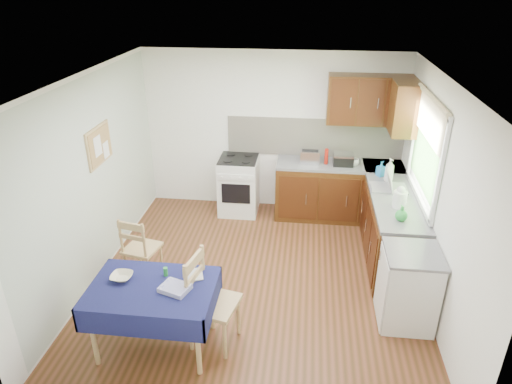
# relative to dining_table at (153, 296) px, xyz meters

# --- Properties ---
(floor) EXTENTS (4.20, 4.20, 0.00)m
(floor) POSITION_rel_dining_table_xyz_m (0.89, 1.24, -0.64)
(floor) COLOR #472C12
(floor) RESTS_ON ground
(ceiling) EXTENTS (4.00, 4.20, 0.02)m
(ceiling) POSITION_rel_dining_table_xyz_m (0.89, 1.24, 1.86)
(ceiling) COLOR white
(ceiling) RESTS_ON wall_back
(wall_back) EXTENTS (4.00, 0.02, 2.50)m
(wall_back) POSITION_rel_dining_table_xyz_m (0.89, 3.34, 0.61)
(wall_back) COLOR white
(wall_back) RESTS_ON ground
(wall_front) EXTENTS (4.00, 0.02, 2.50)m
(wall_front) POSITION_rel_dining_table_xyz_m (0.89, -0.86, 0.61)
(wall_front) COLOR white
(wall_front) RESTS_ON ground
(wall_left) EXTENTS (0.02, 4.20, 2.50)m
(wall_left) POSITION_rel_dining_table_xyz_m (-1.11, 1.24, 0.61)
(wall_left) COLOR silver
(wall_left) RESTS_ON ground
(wall_right) EXTENTS (0.02, 4.20, 2.50)m
(wall_right) POSITION_rel_dining_table_xyz_m (2.89, 1.24, 0.61)
(wall_right) COLOR white
(wall_right) RESTS_ON ground
(base_cabinets) EXTENTS (1.90, 2.30, 0.86)m
(base_cabinets) POSITION_rel_dining_table_xyz_m (2.25, 2.49, -0.21)
(base_cabinets) COLOR black
(base_cabinets) RESTS_ON ground
(worktop_back) EXTENTS (1.90, 0.60, 0.04)m
(worktop_back) POSITION_rel_dining_table_xyz_m (1.94, 3.04, 0.24)
(worktop_back) COLOR slate
(worktop_back) RESTS_ON base_cabinets
(worktop_right) EXTENTS (0.60, 1.70, 0.04)m
(worktop_right) POSITION_rel_dining_table_xyz_m (2.59, 1.89, 0.24)
(worktop_right) COLOR slate
(worktop_right) RESTS_ON base_cabinets
(worktop_corner) EXTENTS (0.60, 0.60, 0.04)m
(worktop_corner) POSITION_rel_dining_table_xyz_m (2.59, 3.04, 0.24)
(worktop_corner) COLOR slate
(worktop_corner) RESTS_ON base_cabinets
(splashback) EXTENTS (2.70, 0.02, 0.60)m
(splashback) POSITION_rel_dining_table_xyz_m (1.54, 3.32, 0.56)
(splashback) COLOR beige
(splashback) RESTS_ON wall_back
(upper_cabinets) EXTENTS (1.20, 0.85, 0.70)m
(upper_cabinets) POSITION_rel_dining_table_xyz_m (2.41, 3.04, 1.21)
(upper_cabinets) COLOR black
(upper_cabinets) RESTS_ON wall_back
(stove) EXTENTS (0.60, 0.61, 0.92)m
(stove) POSITION_rel_dining_table_xyz_m (0.39, 3.04, -0.18)
(stove) COLOR white
(stove) RESTS_ON ground
(window) EXTENTS (0.04, 1.48, 1.26)m
(window) POSITION_rel_dining_table_xyz_m (2.86, 1.94, 1.01)
(window) COLOR #305B25
(window) RESTS_ON wall_right
(fridge) EXTENTS (0.58, 0.60, 0.89)m
(fridge) POSITION_rel_dining_table_xyz_m (2.59, 0.69, -0.19)
(fridge) COLOR white
(fridge) RESTS_ON ground
(corkboard) EXTENTS (0.04, 0.62, 0.47)m
(corkboard) POSITION_rel_dining_table_xyz_m (-1.08, 1.54, 0.96)
(corkboard) COLOR tan
(corkboard) RESTS_ON wall_left
(dining_table) EXTENTS (1.23, 0.83, 0.74)m
(dining_table) POSITION_rel_dining_table_xyz_m (0.00, 0.00, 0.00)
(dining_table) COLOR #100E39
(dining_table) RESTS_ON ground
(chair_far) EXTENTS (0.47, 0.47, 0.88)m
(chair_far) POSITION_rel_dining_table_xyz_m (-0.54, 1.09, -0.17)
(chair_far) COLOR tan
(chair_far) RESTS_ON ground
(chair_near) EXTENTS (0.54, 0.54, 1.03)m
(chair_near) POSITION_rel_dining_table_xyz_m (0.53, 0.13, -0.09)
(chair_near) COLOR tan
(chair_near) RESTS_ON ground
(toaster) EXTENTS (0.29, 0.18, 0.22)m
(toaster) POSITION_rel_dining_table_xyz_m (1.49, 3.00, 0.36)
(toaster) COLOR silver
(toaster) RESTS_ON worktop_back
(sandwich_press) EXTENTS (0.29, 0.26, 0.17)m
(sandwich_press) POSITION_rel_dining_table_xyz_m (1.98, 3.00, 0.35)
(sandwich_press) COLOR black
(sandwich_press) RESTS_ON worktop_back
(sauce_bottle) EXTENTS (0.05, 0.05, 0.24)m
(sauce_bottle) POSITION_rel_dining_table_xyz_m (1.73, 3.00, 0.38)
(sauce_bottle) COLOR red
(sauce_bottle) RESTS_ON worktop_back
(yellow_packet) EXTENTS (0.12, 0.10, 0.14)m
(yellow_packet) POSITION_rel_dining_table_xyz_m (2.00, 3.12, 0.33)
(yellow_packet) COLOR yellow
(yellow_packet) RESTS_ON worktop_back
(dish_rack) EXTENTS (0.47, 0.36, 0.22)m
(dish_rack) POSITION_rel_dining_table_xyz_m (2.54, 2.21, 0.29)
(dish_rack) COLOR gray
(dish_rack) RESTS_ON worktop_right
(kettle) EXTENTS (0.16, 0.16, 0.28)m
(kettle) POSITION_rel_dining_table_xyz_m (2.59, 1.69, 0.39)
(kettle) COLOR white
(kettle) RESTS_ON worktop_right
(cup) EXTENTS (0.18, 0.18, 0.11)m
(cup) POSITION_rel_dining_table_xyz_m (2.14, 2.98, 0.32)
(cup) COLOR white
(cup) RESTS_ON worktop_back
(soap_bottle_a) EXTENTS (0.16, 0.16, 0.33)m
(soap_bottle_a) POSITION_rel_dining_table_xyz_m (2.57, 2.47, 0.43)
(soap_bottle_a) COLOR white
(soap_bottle_a) RESTS_ON worktop_right
(soap_bottle_b) EXTENTS (0.13, 0.13, 0.21)m
(soap_bottle_b) POSITION_rel_dining_table_xyz_m (2.48, 2.64, 0.37)
(soap_bottle_b) COLOR #2179C1
(soap_bottle_b) RESTS_ON worktop_right
(soap_bottle_c) EXTENTS (0.19, 0.19, 0.18)m
(soap_bottle_c) POSITION_rel_dining_table_xyz_m (2.55, 1.35, 0.36)
(soap_bottle_c) COLOR green
(soap_bottle_c) RESTS_ON worktop_right
(plate_bowl) EXTENTS (0.21, 0.21, 0.05)m
(plate_bowl) POSITION_rel_dining_table_xyz_m (-0.33, 0.09, 0.13)
(plate_bowl) COLOR beige
(plate_bowl) RESTS_ON dining_table
(book) EXTENTS (0.21, 0.25, 0.02)m
(book) POSITION_rel_dining_table_xyz_m (0.30, 0.21, 0.11)
(book) COLOR white
(book) RESTS_ON dining_table
(spice_jar) EXTENTS (0.04, 0.04, 0.09)m
(spice_jar) POSITION_rel_dining_table_xyz_m (0.08, 0.20, 0.15)
(spice_jar) COLOR #258935
(spice_jar) RESTS_ON dining_table
(tea_towel) EXTENTS (0.32, 0.29, 0.05)m
(tea_towel) POSITION_rel_dining_table_xyz_m (0.24, -0.02, 0.13)
(tea_towel) COLOR navy
(tea_towel) RESTS_ON dining_table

